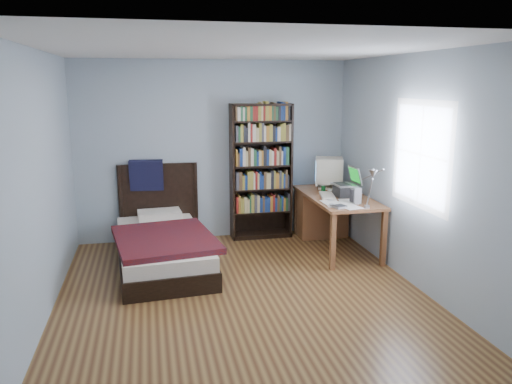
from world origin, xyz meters
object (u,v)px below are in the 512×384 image
desk (325,211)px  desk_lamp (372,178)px  speaker (356,196)px  soda_can (323,189)px  keyboard (327,196)px  crt_monitor (328,171)px  laptop (345,188)px  bed (162,243)px  bookshelf (261,171)px

desk → desk_lamp: desk_lamp is taller
speaker → soda_can: bearing=95.6°
desk_lamp → keyboard: bearing=98.9°
crt_monitor → soda_can: bearing=-119.7°
soda_can → laptop: bearing=-47.4°
keyboard → speaker: speaker is taller
desk → soda_can: size_ratio=14.87×
bed → laptop: bearing=0.3°
crt_monitor → soda_can: size_ratio=4.56×
keyboard → bookshelf: bearing=144.8°
crt_monitor → bed: (-2.34, -0.54, -0.72)m
speaker → bookshelf: 1.52m
soda_can → bookshelf: size_ratio=0.06×
laptop → soda_can: bearing=132.6°
crt_monitor → bookshelf: bearing=163.5°
bookshelf → speaker: bearing=-52.4°
bookshelf → keyboard: bearing=-48.6°
soda_can → desk: bearing=64.3°
keyboard → bed: 2.20m
speaker → keyboard: bearing=107.4°
crt_monitor → laptop: 0.55m
desk → crt_monitor: bearing=37.8°
desk_lamp → speaker: desk_lamp is taller
crt_monitor → keyboard: size_ratio=1.09×
keyboard → speaker: 0.46m
desk → bed: size_ratio=0.74×
desk → speaker: speaker is taller
laptop → keyboard: (-0.24, -0.00, -0.09)m
speaker → bed: bed is taller
bed → speaker: bearing=-9.5°
crt_monitor → bookshelf: size_ratio=0.25×
desk → keyboard: bearing=-107.2°
laptop → desk_lamp: bearing=-95.2°
desk → speaker: bearing=-86.0°
desk_lamp → soda_can: (-0.12, 1.20, -0.38)m
laptop → soda_can: 0.32m
desk → crt_monitor: crt_monitor is taller
laptop → bed: bearing=-179.7°
crt_monitor → keyboard: 0.61m
bed → desk: bearing=12.4°
keyboard → desk: bearing=86.1°
speaker → bed: 2.46m
desk_lamp → bed: size_ratio=0.25×
soda_can → bed: bed is taller
laptop → desk_lamp: desk_lamp is taller
soda_can → bookshelf: (-0.73, 0.56, 0.18)m
desk → bed: (-2.30, -0.51, -0.16)m
crt_monitor → desk_lamp: bearing=-91.8°
speaker → desk_lamp: bearing=-107.8°
bookshelf → soda_can: bearing=-37.6°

